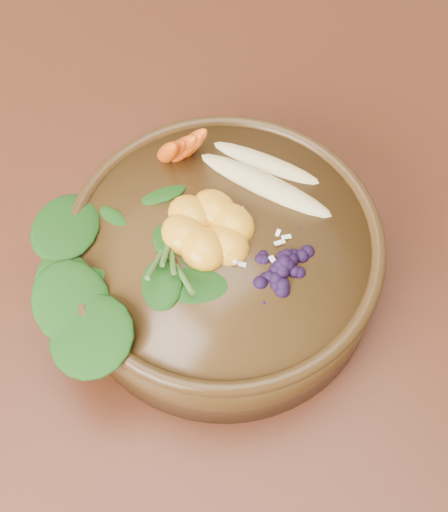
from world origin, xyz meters
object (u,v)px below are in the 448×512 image
(banana_halves, at_px, (266,165))
(mandarin_cluster, at_px, (208,220))
(stoneware_bowl, at_px, (224,261))
(dining_table, at_px, (83,297))
(blueberry_pile, at_px, (286,256))
(carrot_cluster, at_px, (180,138))
(kale_heap, at_px, (138,235))

(banana_halves, distance_m, mandarin_cluster, 0.08)
(stoneware_bowl, bearing_deg, mandarin_cluster, 103.50)
(dining_table, xyz_separation_m, blueberry_pile, (0.12, -0.17, 0.19))
(mandarin_cluster, bearing_deg, banana_halves, 10.10)
(dining_table, bearing_deg, mandarin_cluster, -46.96)
(mandarin_cluster, xyz_separation_m, blueberry_pile, (0.03, -0.07, 0.00))
(carrot_cluster, bearing_deg, stoneware_bowl, -123.69)
(stoneware_bowl, relative_size, kale_heap, 1.53)
(dining_table, distance_m, carrot_cluster, 0.24)
(blueberry_pile, bearing_deg, kale_heap, 131.65)
(carrot_cluster, xyz_separation_m, banana_halves, (0.05, -0.06, -0.02))
(dining_table, height_order, carrot_cluster, carrot_cluster)
(stoneware_bowl, xyz_separation_m, mandarin_cluster, (-0.00, 0.02, 0.05))
(carrot_cluster, distance_m, mandarin_cluster, 0.08)
(kale_heap, xyz_separation_m, carrot_cluster, (0.08, 0.05, 0.02))
(kale_heap, distance_m, mandarin_cluster, 0.06)
(kale_heap, distance_m, carrot_cluster, 0.10)
(mandarin_cluster, bearing_deg, blueberry_pile, -69.42)
(kale_heap, xyz_separation_m, blueberry_pile, (0.08, -0.09, -0.00))
(banana_halves, height_order, mandarin_cluster, mandarin_cluster)
(stoneware_bowl, height_order, blueberry_pile, blueberry_pile)
(blueberry_pile, bearing_deg, mandarin_cluster, 110.58)
(stoneware_bowl, relative_size, carrot_cluster, 3.62)
(carrot_cluster, xyz_separation_m, mandarin_cluster, (-0.03, -0.07, -0.02))
(blueberry_pile, bearing_deg, carrot_cluster, 90.30)
(kale_heap, xyz_separation_m, banana_halves, (0.13, -0.01, -0.01))
(dining_table, bearing_deg, banana_halves, -27.02)
(carrot_cluster, xyz_separation_m, blueberry_pile, (0.00, -0.14, -0.02))
(blueberry_pile, bearing_deg, dining_table, 125.27)
(mandarin_cluster, distance_m, blueberry_pile, 0.07)
(dining_table, height_order, mandarin_cluster, mandarin_cluster)
(kale_heap, height_order, carrot_cluster, carrot_cluster)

